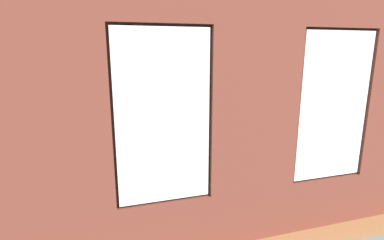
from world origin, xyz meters
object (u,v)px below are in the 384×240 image
(candle_jar, at_px, (158,143))
(media_console, at_px, (45,163))
(coffee_table, at_px, (175,144))
(potted_plant_between_couches, at_px, (310,164))
(couch_left, at_px, (306,146))
(potted_plant_beside_window_right, at_px, (46,201))
(cup_ceramic, at_px, (190,137))
(potted_plant_near_tv, at_px, (67,145))
(potted_plant_mid_room_small, at_px, (222,137))
(tv_flatscreen, at_px, (42,134))
(couch_by_window, at_px, (238,191))
(potted_plant_by_left_couch, at_px, (257,130))
(potted_plant_corner_near_left, at_px, (255,110))
(table_plant_small, at_px, (181,138))
(remote_black, at_px, (175,142))
(remote_silver, at_px, (167,141))

(candle_jar, relative_size, media_console, 0.10)
(coffee_table, height_order, potted_plant_between_couches, potted_plant_between_couches)
(couch_left, xyz_separation_m, potted_plant_beside_window_right, (5.03, 1.66, 0.31))
(couch_left, distance_m, cup_ceramic, 2.61)
(potted_plant_near_tv, xyz_separation_m, potted_plant_mid_room_small, (-3.31, -1.16, -0.46))
(media_console, height_order, tv_flatscreen, tv_flatscreen)
(coffee_table, bearing_deg, couch_by_window, 99.02)
(potted_plant_by_left_couch, bearing_deg, potted_plant_corner_near_left, -115.50)
(couch_by_window, distance_m, potted_plant_near_tv, 2.91)
(couch_left, bearing_deg, potted_plant_by_left_couch, -163.98)
(coffee_table, xyz_separation_m, table_plant_small, (-0.10, 0.12, 0.17))
(remote_black, relative_size, potted_plant_near_tv, 0.12)
(tv_flatscreen, xyz_separation_m, potted_plant_corner_near_left, (-5.61, -1.80, -0.19))
(couch_left, distance_m, remote_silver, 3.11)
(coffee_table, xyz_separation_m, potted_plant_by_left_couch, (-2.39, -0.63, -0.04))
(coffee_table, height_order, potted_plant_mid_room_small, potted_plant_mid_room_small)
(coffee_table, distance_m, remote_black, 0.06)
(cup_ceramic, relative_size, potted_plant_mid_room_small, 0.18)
(potted_plant_by_left_couch, bearing_deg, remote_black, 14.80)
(couch_by_window, bearing_deg, potted_plant_mid_room_small, -107.63)
(potted_plant_between_couches, bearing_deg, remote_black, -54.07)
(candle_jar, bearing_deg, remote_silver, -137.46)
(media_console, bearing_deg, potted_plant_mid_room_small, -177.15)
(remote_black, height_order, media_console, media_console)
(potted_plant_near_tv, bearing_deg, tv_flatscreen, -60.47)
(potted_plant_between_couches, bearing_deg, potted_plant_mid_room_small, -78.84)
(candle_jar, distance_m, potted_plant_by_left_couch, 2.90)
(potted_plant_beside_window_right, height_order, potted_plant_near_tv, potted_plant_near_tv)
(cup_ceramic, bearing_deg, tv_flatscreen, 2.76)
(potted_plant_between_couches, bearing_deg, potted_plant_by_left_couch, -103.28)
(remote_black, height_order, potted_plant_between_couches, potted_plant_between_couches)
(couch_by_window, height_order, table_plant_small, couch_by_window)
(potted_plant_beside_window_right, xyz_separation_m, potted_plant_by_left_couch, (-4.63, -3.13, -0.30))
(cup_ceramic, xyz_separation_m, remote_black, (0.37, 0.14, -0.04))
(couch_by_window, bearing_deg, remote_black, -80.98)
(potted_plant_by_left_couch, height_order, potted_plant_near_tv, potted_plant_near_tv)
(media_console, xyz_separation_m, potted_plant_beside_window_right, (-0.42, 2.48, 0.39))
(couch_by_window, xyz_separation_m, potted_plant_corner_near_left, (-2.57, -4.18, 0.31))
(table_plant_small, xyz_separation_m, potted_plant_near_tv, (2.21, 0.86, 0.32))
(potted_plant_by_left_couch, relative_size, potted_plant_between_couches, 0.47)
(remote_black, xyz_separation_m, potted_plant_mid_room_small, (-1.20, -0.18, -0.04))
(couch_left, height_order, potted_plant_corner_near_left, potted_plant_corner_near_left)
(potted_plant_beside_window_right, bearing_deg, potted_plant_between_couches, -177.66)
(cup_ceramic, height_order, tv_flatscreen, tv_flatscreen)
(couch_left, bearing_deg, tv_flatscreen, -97.86)
(remote_black, bearing_deg, potted_plant_mid_room_small, 108.78)
(table_plant_small, height_order, potted_plant_between_couches, potted_plant_between_couches)
(couch_by_window, distance_m, remote_silver, 2.55)
(couch_by_window, distance_m, potted_plant_between_couches, 1.34)
(table_plant_small, height_order, potted_plant_mid_room_small, table_plant_small)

